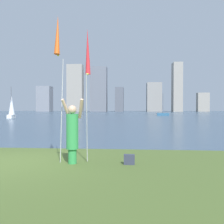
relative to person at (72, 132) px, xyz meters
The scene contains 14 objects.
ground 50.98m from the person, 92.12° to the left, with size 120.00×138.00×0.12m.
person is the anchor object (origin of this frame).
kite_flag_left 2.65m from the person, 159.25° to the right, with size 0.16×0.72×4.22m.
kite_flag_right 2.36m from the person, 46.33° to the left, with size 0.16×0.37×3.99m.
bag 1.81m from the person, ahead, with size 0.31×0.13×0.29m.
sailboat_2 44.90m from the person, 79.62° to the left, with size 2.45×0.86×4.69m.
sailboat_4 33.96m from the person, 119.90° to the left, with size 1.06×1.97×4.87m.
skyline_tower_0 106.73m from the person, 110.60° to the left, with size 6.07×5.36×11.28m.
skyline_tower_1 101.00m from the person, 103.25° to the left, with size 6.71×4.34×20.38m.
skyline_tower_2 102.57m from the person, 97.38° to the left, with size 7.24×5.61×19.74m.
skyline_tower_3 99.92m from the person, 92.18° to the left, with size 3.57×6.10×10.55m.
skyline_tower_4 103.25m from the person, 83.66° to the left, with size 6.37×7.66×12.64m.
skyline_tower_5 101.14m from the person, 78.10° to the left, with size 3.87×5.85×20.66m.
skyline_tower_6 106.14m from the person, 72.34° to the left, with size 4.85×3.36×8.11m.
Camera 1 is at (3.60, -6.87, 1.61)m, focal length 39.07 mm.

